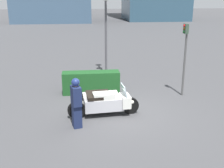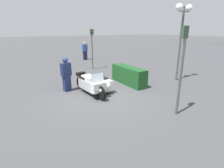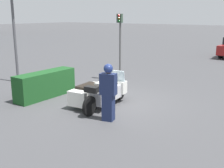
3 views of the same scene
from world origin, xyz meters
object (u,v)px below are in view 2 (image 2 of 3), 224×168
(officer_rider, at_px, (66,74))
(hedge_bush_curbside, at_px, (129,75))
(traffic_light_far, at_px, (92,43))
(police_motorcycle, at_px, (95,84))
(pedestrian_bystander, at_px, (85,51))
(traffic_light_near, at_px, (182,58))
(twin_lamp_post, at_px, (183,21))

(officer_rider, height_order, hedge_bush_curbside, officer_rider)
(hedge_bush_curbside, distance_m, traffic_light_far, 4.81)
(police_motorcycle, bearing_deg, pedestrian_bystander, 154.49)
(traffic_light_far, bearing_deg, hedge_bush_curbside, 11.37)
(traffic_light_near, distance_m, pedestrian_bystander, 13.23)
(police_motorcycle, relative_size, hedge_bush_curbside, 1.04)
(officer_rider, relative_size, traffic_light_near, 0.55)
(police_motorcycle, height_order, officer_rider, officer_rider)
(police_motorcycle, xyz_separation_m, hedge_bush_curbside, (-0.37, 2.27, 0.03))
(officer_rider, height_order, pedestrian_bystander, pedestrian_bystander)
(hedge_bush_curbside, xyz_separation_m, twin_lamp_post, (0.93, 2.97, 2.98))
(traffic_light_near, bearing_deg, police_motorcycle, 20.05)
(hedge_bush_curbside, height_order, traffic_light_far, traffic_light_far)
(hedge_bush_curbside, bearing_deg, twin_lamp_post, 72.65)
(traffic_light_far, bearing_deg, police_motorcycle, -13.75)
(twin_lamp_post, distance_m, pedestrian_bystander, 10.50)
(hedge_bush_curbside, bearing_deg, police_motorcycle, -80.83)
(police_motorcycle, relative_size, officer_rider, 1.54)
(police_motorcycle, relative_size, traffic_light_near, 0.84)
(officer_rider, xyz_separation_m, twin_lamp_post, (1.52, 6.37, 2.56))
(officer_rider, distance_m, traffic_light_far, 5.27)
(police_motorcycle, height_order, twin_lamp_post, twin_lamp_post)
(twin_lamp_post, height_order, traffic_light_near, twin_lamp_post)
(police_motorcycle, distance_m, officer_rider, 1.54)
(twin_lamp_post, distance_m, traffic_light_near, 4.98)
(traffic_light_far, bearing_deg, officer_rider, -29.69)
(police_motorcycle, height_order, pedestrian_bystander, pedestrian_bystander)
(pedestrian_bystander, bearing_deg, police_motorcycle, -25.25)
(police_motorcycle, xyz_separation_m, traffic_light_near, (3.59, 1.54, 1.61))
(officer_rider, distance_m, hedge_bush_curbside, 3.47)
(police_motorcycle, distance_m, hedge_bush_curbside, 2.30)
(traffic_light_near, xyz_separation_m, pedestrian_bystander, (-13.04, 1.87, -1.17))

